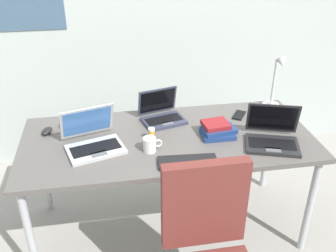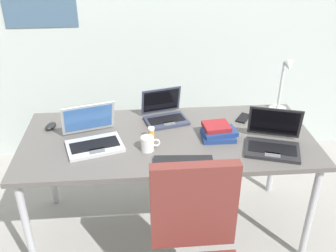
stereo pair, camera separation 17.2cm
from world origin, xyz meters
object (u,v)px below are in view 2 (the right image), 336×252
object	(u,v)px
desk_lamp	(283,86)
laptop_back_left	(273,141)
cell_phone	(243,118)
pill_bottle	(151,133)
book_stack	(218,132)
headphones	(81,121)
coffee_mug	(148,144)
external_keyboard	(183,163)
laptop_front_left	(93,137)
laptop_far_corner	(165,114)
computer_mouse	(51,126)

from	to	relation	value
desk_lamp	laptop_back_left	world-z (taller)	desk_lamp
cell_phone	pill_bottle	world-z (taller)	pill_bottle
book_stack	headphones	bearing A→B (deg)	162.88
desk_lamp	coffee_mug	size ratio (longest dim) A/B	3.54
pill_bottle	coffee_mug	world-z (taller)	coffee_mug
laptop_back_left	headphones	xyz separation A→B (m)	(-1.16, 0.41, -0.03)
external_keyboard	coffee_mug	bearing A→B (deg)	143.78
desk_lamp	laptop_front_left	size ratio (longest dim) A/B	1.02
laptop_back_left	coffee_mug	distance (m)	0.73
book_stack	coffee_mug	size ratio (longest dim) A/B	1.95
desk_lamp	coffee_mug	distance (m)	1.03
laptop_front_left	pill_bottle	xyz separation A→B (m)	(0.35, 0.03, -0.01)
laptop_far_corner	pill_bottle	xyz separation A→B (m)	(-0.10, -0.24, -0.00)
desk_lamp	laptop_back_left	xyz separation A→B (m)	(-0.19, -0.45, -0.15)
external_keyboard	computer_mouse	world-z (taller)	computer_mouse
pill_bottle	coffee_mug	bearing A→B (deg)	-101.60
laptop_front_left	cell_phone	distance (m)	1.01
cell_phone	book_stack	size ratio (longest dim) A/B	0.62
desk_lamp	laptop_back_left	bearing A→B (deg)	-113.53
laptop_front_left	headphones	xyz separation A→B (m)	(-0.10, 0.28, -0.03)
computer_mouse	book_stack	distance (m)	1.07
external_keyboard	cell_phone	bearing A→B (deg)	50.82
laptop_front_left	external_keyboard	size ratio (longest dim) A/B	1.18
desk_lamp	headphones	world-z (taller)	desk_lamp
pill_bottle	coffee_mug	size ratio (longest dim) A/B	0.70
desk_lamp	laptop_far_corner	world-z (taller)	desk_lamp
desk_lamp	coffee_mug	world-z (taller)	desk_lamp
laptop_front_left	pill_bottle	size ratio (longest dim) A/B	4.95
laptop_back_left	pill_bottle	xyz separation A→B (m)	(-0.71, 0.16, -0.01)
laptop_far_corner	external_keyboard	bearing A→B (deg)	-83.03
pill_bottle	laptop_far_corner	bearing A→B (deg)	67.33
book_stack	laptop_front_left	bearing A→B (deg)	-179.27
book_stack	cell_phone	bearing A→B (deg)	46.56
pill_bottle	coffee_mug	distance (m)	0.13
computer_mouse	desk_lamp	bearing A→B (deg)	24.54
laptop_back_left	book_stack	xyz separation A→B (m)	(-0.30, 0.14, -0.01)
pill_bottle	laptop_front_left	bearing A→B (deg)	-175.12
external_keyboard	pill_bottle	size ratio (longest dim) A/B	4.18
laptop_back_left	coffee_mug	xyz separation A→B (m)	(-0.73, 0.04, -0.00)
laptop_far_corner	coffee_mug	world-z (taller)	laptop_far_corner
external_keyboard	headphones	bearing A→B (deg)	143.14
book_stack	laptop_far_corner	bearing A→B (deg)	139.92
headphones	computer_mouse	bearing A→B (deg)	-161.77
laptop_front_left	coffee_mug	world-z (taller)	laptop_front_left
laptop_back_left	desk_lamp	bearing A→B (deg)	66.47
coffee_mug	external_keyboard	bearing A→B (deg)	-40.04
laptop_front_left	cell_phone	world-z (taller)	laptop_front_left
external_keyboard	book_stack	size ratio (longest dim) A/B	1.50
external_keyboard	book_stack	world-z (taller)	book_stack
cell_phone	headphones	world-z (taller)	headphones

